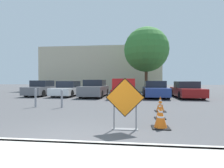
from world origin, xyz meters
name	(u,v)px	position (x,y,z in m)	size (l,w,h in m)	color
ground_plane	(113,99)	(0.00, 10.00, 0.00)	(96.00, 96.00, 0.00)	#4C4C4F
curb_lip	(63,145)	(0.00, 0.00, 0.07)	(28.56, 0.20, 0.14)	#ADAAA3
road_closed_sign	(125,102)	(1.28, 1.51, 0.83)	(1.15, 0.20, 1.53)	black
traffic_cone_nearest	(161,117)	(2.35, 1.84, 0.33)	(0.53, 0.53, 0.69)	black
traffic_cone_second	(160,110)	(2.56, 3.20, 0.31)	(0.40, 0.40, 0.64)	black
traffic_cone_third	(160,104)	(2.81, 4.75, 0.35)	(0.49, 0.49, 0.72)	black
parked_car_nearest	(42,89)	(-7.09, 12.36, 0.67)	(1.79, 4.27, 1.45)	slate
parked_car_second	(68,89)	(-4.45, 12.31, 0.65)	(2.03, 4.48, 1.40)	white
parked_car_third	(95,89)	(-1.81, 11.84, 0.71)	(2.00, 4.65, 1.51)	slate
pickup_truck	(124,89)	(0.84, 11.46, 0.72)	(2.05, 5.14, 1.60)	red
parked_car_fourth	(155,90)	(3.47, 11.71, 0.67)	(2.00, 4.45, 1.42)	navy
parked_car_fifth	(187,90)	(6.11, 11.77, 0.64)	(2.00, 4.50, 1.38)	maroon
bollard_nearest	(62,98)	(-2.24, 5.37, 0.51)	(0.12, 0.12, 0.96)	gray
bollard_second	(36,97)	(-3.72, 5.37, 0.55)	(0.12, 0.12, 1.04)	gray
building_facade_backdrop	(101,69)	(-3.10, 22.47, 3.13)	(17.26, 5.00, 6.26)	beige
street_tree_behind_lot	(146,50)	(3.04, 15.37, 4.74)	(4.74, 4.74, 7.12)	#513823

